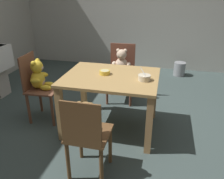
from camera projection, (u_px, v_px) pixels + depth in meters
The scene contains 8 objects.
ground_plane at pixel (111, 128), 2.94m from camera, with size 5.20×5.20×0.04m.
dining_table at pixel (111, 85), 2.70m from camera, with size 1.09×0.85×0.70m.
teddy_chair_near_left at pixel (39, 80), 2.92m from camera, with size 0.41×0.41×0.89m.
teddy_chair_near_front at pixel (87, 128), 1.98m from camera, with size 0.37×0.38×0.84m.
teddy_chair_far_center at pixel (121, 66), 3.47m from camera, with size 0.44×0.43×0.86m.
porridge_bowl_cream_near_right at pixel (144, 77), 2.51m from camera, with size 0.14×0.14×0.13m.
porridge_bowl_yellow_center at pixel (105, 72), 2.68m from camera, with size 0.12×0.12×0.05m.
metal_pail at pixel (179, 69), 4.60m from camera, with size 0.23×0.23×0.27m, color #93969B.
Camera 1 is at (0.59, -2.41, 1.64)m, focal length 36.67 mm.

